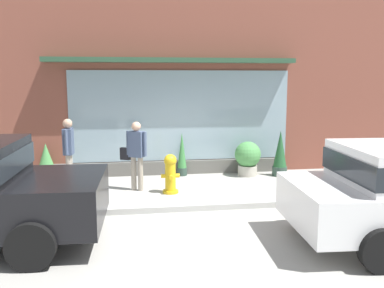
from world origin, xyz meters
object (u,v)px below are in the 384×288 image
potted_plant_corner_tall (182,155)px  potted_plant_trailing_edge (248,157)px  pedestrian_with_handbag (136,151)px  potted_plant_window_right (280,154)px  potted_plant_window_left (46,163)px  pedestrian_passerby (69,148)px  fire_hydrant (170,173)px

potted_plant_corner_tall → potted_plant_trailing_edge: bearing=-8.9°
pedestrian_with_handbag → potted_plant_trailing_edge: 3.15m
potted_plant_window_right → potted_plant_window_left: (-5.99, 0.40, -0.13)m
pedestrian_passerby → potted_plant_corner_tall: bearing=112.8°
potted_plant_corner_tall → fire_hydrant: bearing=-105.8°
potted_plant_window_left → fire_hydrant: bearing=-29.2°
fire_hydrant → pedestrian_passerby: (-2.29, 0.77, 0.50)m
pedestrian_passerby → potted_plant_window_left: 1.23m
pedestrian_with_handbag → potted_plant_corner_tall: size_ratio=1.38×
pedestrian_passerby → potted_plant_window_right: pedestrian_passerby is taller
potted_plant_window_right → fire_hydrant: bearing=-157.4°
fire_hydrant → potted_plant_window_left: 3.40m
potted_plant_trailing_edge → potted_plant_corner_tall: (-1.71, 0.27, 0.07)m
fire_hydrant → potted_plant_corner_tall: potted_plant_corner_tall is taller
fire_hydrant → potted_plant_corner_tall: (0.47, 1.68, 0.10)m
pedestrian_with_handbag → potted_plant_window_left: bearing=-0.3°
potted_plant_trailing_edge → potted_plant_corner_tall: 1.73m
potted_plant_trailing_edge → potted_plant_corner_tall: size_ratio=0.79×
fire_hydrant → potted_plant_trailing_edge: bearing=32.8°
pedestrian_with_handbag → pedestrian_passerby: (-1.53, 0.41, 0.04)m
fire_hydrant → potted_plant_trailing_edge: potted_plant_trailing_edge is taller
potted_plant_corner_tall → potted_plant_window_left: size_ratio=1.22×
fire_hydrant → pedestrian_with_handbag: (-0.75, 0.36, 0.46)m
pedestrian_passerby → potted_plant_window_left: pedestrian_passerby is taller
fire_hydrant → potted_plant_trailing_edge: (2.19, 1.41, 0.03)m
pedestrian_with_handbag → potted_plant_corner_tall: bearing=-102.8°
fire_hydrant → potted_plant_window_left: (-2.97, 1.66, -0.00)m
potted_plant_trailing_edge → pedestrian_with_handbag: bearing=-160.3°
potted_plant_trailing_edge → potted_plant_window_left: bearing=177.2°
pedestrian_with_handbag → potted_plant_window_left: pedestrian_with_handbag is taller
pedestrian_with_handbag → potted_plant_window_right: bearing=-136.5°
potted_plant_window_right → potted_plant_trailing_edge: (-0.83, 0.15, -0.09)m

